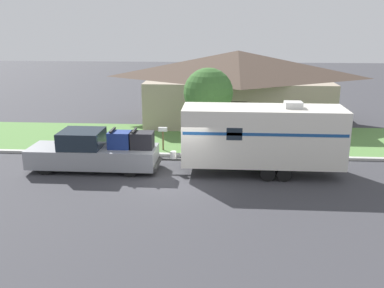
# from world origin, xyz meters

# --- Properties ---
(ground_plane) EXTENTS (120.00, 120.00, 0.00)m
(ground_plane) POSITION_xyz_m (0.00, 0.00, 0.00)
(ground_plane) COLOR #38383D
(curb_strip) EXTENTS (80.00, 0.30, 0.14)m
(curb_strip) POSITION_xyz_m (0.00, 3.75, 0.07)
(curb_strip) COLOR #ADADA8
(curb_strip) RESTS_ON ground_plane
(lawn_strip) EXTENTS (80.00, 7.00, 0.03)m
(lawn_strip) POSITION_xyz_m (0.00, 7.40, 0.01)
(lawn_strip) COLOR #568442
(lawn_strip) RESTS_ON ground_plane
(house_across_street) EXTENTS (13.67, 8.38, 5.05)m
(house_across_street) POSITION_xyz_m (2.93, 12.95, 2.62)
(house_across_street) COLOR gray
(house_across_street) RESTS_ON ground_plane
(pickup_truck) EXTENTS (6.33, 2.05, 2.06)m
(pickup_truck) POSITION_xyz_m (-4.31, 1.31, 0.91)
(pickup_truck) COLOR black
(pickup_truck) RESTS_ON ground_plane
(travel_trailer) EXTENTS (8.54, 2.29, 3.51)m
(travel_trailer) POSITION_xyz_m (3.78, 1.31, 1.88)
(travel_trailer) COLOR black
(travel_trailer) RESTS_ON ground_plane
(mailbox) EXTENTS (0.48, 0.20, 1.34)m
(mailbox) POSITION_xyz_m (-1.43, 4.78, 1.03)
(mailbox) COLOR brown
(mailbox) RESTS_ON ground_plane
(tree_in_yard) EXTENTS (2.78, 2.78, 4.59)m
(tree_in_yard) POSITION_xyz_m (1.07, 5.50, 3.19)
(tree_in_yard) COLOR brown
(tree_in_yard) RESTS_ON ground_plane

